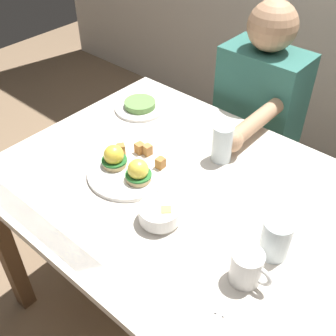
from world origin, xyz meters
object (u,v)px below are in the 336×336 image
at_px(fork, 214,326).
at_px(diner_person, 255,119).
at_px(water_glass_near, 275,240).
at_px(fruit_bowl, 160,214).
at_px(side_plate, 140,106).
at_px(dining_table, 184,211).
at_px(water_glass_far, 221,145).
at_px(coffee_mug, 247,267).
at_px(eggs_benedict_plate, 129,168).

relative_size(fork, diner_person, 0.14).
xyz_separation_m(water_glass_near, diner_person, (-0.44, 0.65, -0.14)).
distance_m(fruit_bowl, side_plate, 0.61).
bearing_deg(dining_table, water_glass_far, 91.18).
relative_size(fruit_bowl, fork, 0.78).
xyz_separation_m(coffee_mug, fork, (0.02, -0.15, -0.05)).
bearing_deg(water_glass_near, side_plate, 159.65).
distance_m(water_glass_far, diner_person, 0.45).
xyz_separation_m(coffee_mug, side_plate, (-0.75, 0.40, -0.04)).
relative_size(fork, side_plate, 0.77).
bearing_deg(diner_person, water_glass_far, -76.07).
relative_size(eggs_benedict_plate, side_plate, 1.35).
height_order(dining_table, coffee_mug, coffee_mug).
relative_size(dining_table, fruit_bowl, 10.00).
xyz_separation_m(dining_table, water_glass_far, (-0.00, 0.19, 0.16)).
distance_m(fruit_bowl, diner_person, 0.78).
bearing_deg(fork, dining_table, 137.28).
xyz_separation_m(water_glass_far, diner_person, (-0.10, 0.41, -0.15)).
bearing_deg(fork, water_glass_far, 124.42).
bearing_deg(water_glass_far, fruit_bowl, -83.52).
distance_m(coffee_mug, side_plate, 0.86).
bearing_deg(water_glass_near, fruit_bowl, -159.53).
bearing_deg(eggs_benedict_plate, fruit_bowl, -22.19).
xyz_separation_m(water_glass_far, side_plate, (-0.42, 0.05, -0.04)).
xyz_separation_m(dining_table, eggs_benedict_plate, (-0.18, -0.07, 0.13)).
xyz_separation_m(dining_table, side_plate, (-0.43, 0.24, 0.12)).
height_order(eggs_benedict_plate, side_plate, eggs_benedict_plate).
height_order(dining_table, side_plate, side_plate).
height_order(eggs_benedict_plate, diner_person, diner_person).
bearing_deg(water_glass_near, fork, -88.23).
xyz_separation_m(eggs_benedict_plate, side_plate, (-0.25, 0.31, -0.01)).
bearing_deg(eggs_benedict_plate, water_glass_near, 2.67).
height_order(fruit_bowl, side_plate, fruit_bowl).
relative_size(fruit_bowl, side_plate, 0.60).
bearing_deg(fruit_bowl, eggs_benedict_plate, 157.81).
distance_m(fork, side_plate, 0.95).
bearing_deg(coffee_mug, fruit_bowl, 178.74).
distance_m(water_glass_near, diner_person, 0.80).
height_order(water_glass_near, side_plate, water_glass_near).
xyz_separation_m(dining_table, diner_person, (-0.11, 0.60, 0.02)).
bearing_deg(dining_table, water_glass_near, -7.67).
bearing_deg(fruit_bowl, coffee_mug, -1.26).
distance_m(coffee_mug, water_glass_near, 0.12).
relative_size(eggs_benedict_plate, coffee_mug, 2.43).
bearing_deg(eggs_benedict_plate, coffee_mug, -10.55).
bearing_deg(eggs_benedict_plate, fork, -25.36).
height_order(fork, side_plate, side_plate).
height_order(dining_table, fruit_bowl, fruit_bowl).
relative_size(fork, water_glass_far, 1.17).
distance_m(eggs_benedict_plate, water_glass_far, 0.32).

